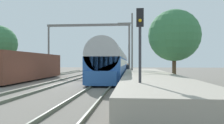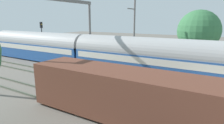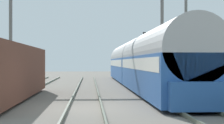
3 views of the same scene
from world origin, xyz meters
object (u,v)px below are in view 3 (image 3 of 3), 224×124
at_px(freight_car, 2,72).
at_px(catenary_gantry, 87,18).
at_px(railway_signal_far, 145,50).
at_px(person_crossing, 164,74).
at_px(passenger_train, 139,62).

distance_m(freight_car, catenary_gantry, 12.52).
xyz_separation_m(freight_car, railway_signal_far, (10.61, 20.11, 1.92)).
distance_m(freight_car, person_crossing, 13.84).
xyz_separation_m(passenger_train, person_crossing, (1.79, -1.54, -0.94)).
height_order(freight_car, catenary_gantry, catenary_gantry).
bearing_deg(freight_car, passenger_train, 50.56).
height_order(person_crossing, catenary_gantry, catenary_gantry).
xyz_separation_m(person_crossing, catenary_gantry, (-6.13, 1.94, 4.65)).
bearing_deg(catenary_gantry, person_crossing, -17.55).
height_order(passenger_train, person_crossing, passenger_train).
bearing_deg(railway_signal_far, person_crossing, -90.68).
xyz_separation_m(freight_car, person_crossing, (10.48, 9.03, -0.44)).
bearing_deg(freight_car, catenary_gantry, 68.38).
distance_m(passenger_train, freight_car, 13.69).
xyz_separation_m(railway_signal_far, catenary_gantry, (-6.26, -9.15, 2.29)).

